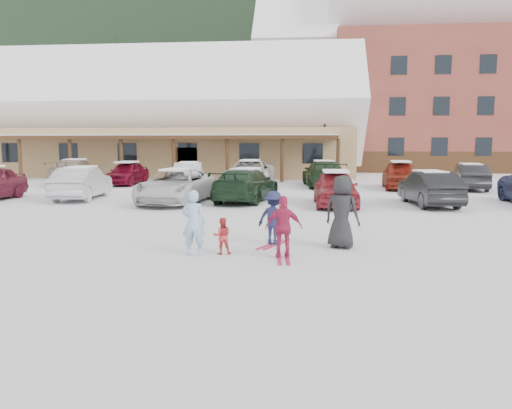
# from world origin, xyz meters

# --- Properties ---
(ground) EXTENTS (160.00, 160.00, 0.00)m
(ground) POSITION_xyz_m (0.00, 0.00, 0.00)
(ground) COLOR white
(ground) RESTS_ON ground
(forested_hillside) EXTENTS (300.00, 70.00, 38.00)m
(forested_hillside) POSITION_xyz_m (0.00, 85.00, 19.00)
(forested_hillside) COLOR black
(forested_hillside) RESTS_ON ground
(day_lodge) EXTENTS (29.12, 12.50, 10.38)m
(day_lodge) POSITION_xyz_m (-9.00, 27.96, 3.94)
(day_lodge) COLOR tan
(day_lodge) RESTS_ON ground
(alpine_hotel) EXTENTS (31.48, 14.01, 21.48)m
(alpine_hotel) POSITION_xyz_m (14.27, 38.00, 8.63)
(alpine_hotel) COLOR brown
(alpine_hotel) RESTS_ON ground
(lamp_post) EXTENTS (0.50, 0.25, 5.98)m
(lamp_post) POSITION_xyz_m (2.85, 24.88, 3.39)
(lamp_post) COLOR black
(lamp_post) RESTS_ON ground
(conifer_2) EXTENTS (5.28, 5.28, 12.24)m
(conifer_2) POSITION_xyz_m (-30.00, 42.00, 6.83)
(conifer_2) COLOR black
(conifer_2) RESTS_ON ground
(conifer_3) EXTENTS (3.96, 3.96, 9.18)m
(conifer_3) POSITION_xyz_m (6.00, 44.00, 5.12)
(conifer_3) COLOR black
(conifer_3) RESTS_ON ground
(adult_skier) EXTENTS (0.56, 0.37, 1.52)m
(adult_skier) POSITION_xyz_m (-0.98, -0.62, 0.76)
(adult_skier) COLOR #9ABAE2
(adult_skier) RESTS_ON ground
(toddler_red) EXTENTS (0.48, 0.41, 0.86)m
(toddler_red) POSITION_xyz_m (-0.35, -0.41, 0.43)
(toddler_red) COLOR red
(toddler_red) RESTS_ON ground
(child_navy) EXTENTS (1.02, 0.82, 1.38)m
(child_navy) POSITION_xyz_m (0.78, 0.74, 0.69)
(child_navy) COLOR #1C1E44
(child_navy) RESTS_ON ground
(skis_child_navy) EXTENTS (0.74, 1.37, 0.03)m
(skis_child_navy) POSITION_xyz_m (0.78, 0.74, 0.01)
(skis_child_navy) COLOR #AF1944
(skis_child_navy) RESTS_ON ground
(child_magenta) EXTENTS (0.85, 0.41, 1.41)m
(child_magenta) POSITION_xyz_m (1.10, -0.69, 0.71)
(child_magenta) COLOR #B1224A
(child_magenta) RESTS_ON ground
(skis_child_magenta) EXTENTS (0.30, 1.41, 0.03)m
(skis_child_magenta) POSITION_xyz_m (1.10, -0.69, 0.01)
(skis_child_magenta) COLOR #AF1944
(skis_child_magenta) RESTS_ON ground
(bystander_dark) EXTENTS (1.05, 0.91, 1.81)m
(bystander_dark) POSITION_xyz_m (2.47, 0.55, 0.90)
(bystander_dark) COLOR black
(bystander_dark) RESTS_ON ground
(parked_car_1) EXTENTS (2.04, 4.61, 1.47)m
(parked_car_1) POSITION_xyz_m (-8.62, 10.07, 0.74)
(parked_car_1) COLOR #B7B9BD
(parked_car_1) RESTS_ON ground
(parked_car_2) EXTENTS (2.79, 5.38, 1.45)m
(parked_car_2) POSITION_xyz_m (-3.94, 9.09, 0.72)
(parked_car_2) COLOR silver
(parked_car_2) RESTS_ON ground
(parked_car_3) EXTENTS (2.83, 5.23, 1.44)m
(parked_car_3) POSITION_xyz_m (-1.06, 10.02, 0.72)
(parked_car_3) COLOR #19301C
(parked_car_3) RESTS_ON ground
(parked_car_4) EXTENTS (1.78, 4.24, 1.43)m
(parked_car_4) POSITION_xyz_m (2.77, 8.84, 0.72)
(parked_car_4) COLOR maroon
(parked_car_4) RESTS_ON ground
(parked_car_5) EXTENTS (1.87, 4.40, 1.41)m
(parked_car_5) POSITION_xyz_m (6.64, 9.29, 0.70)
(parked_car_5) COLOR black
(parked_car_5) RESTS_ON ground
(parked_car_7) EXTENTS (2.86, 5.53, 1.53)m
(parked_car_7) POSITION_xyz_m (-12.59, 17.69, 0.77)
(parked_car_7) COLOR gray
(parked_car_7) RESTS_ON ground
(parked_car_8) EXTENTS (1.77, 4.15, 1.40)m
(parked_car_8) POSITION_xyz_m (-9.29, 17.67, 0.70)
(parked_car_8) COLOR maroon
(parked_car_8) RESTS_ON ground
(parked_car_9) EXTENTS (2.24, 4.55, 1.43)m
(parked_car_9) POSITION_xyz_m (-5.18, 16.55, 0.72)
(parked_car_9) COLOR silver
(parked_car_9) RESTS_ON ground
(parked_car_10) EXTENTS (2.66, 5.58, 1.54)m
(parked_car_10) POSITION_xyz_m (-1.72, 17.44, 0.77)
(parked_car_10) COLOR silver
(parked_car_10) RESTS_ON ground
(parked_car_11) EXTENTS (2.64, 5.41, 1.52)m
(parked_car_11) POSITION_xyz_m (2.58, 17.47, 0.76)
(parked_car_11) COLOR #1D321A
(parked_car_11) RESTS_ON ground
(parked_car_12) EXTENTS (2.17, 4.63, 1.53)m
(parked_car_12) POSITION_xyz_m (6.78, 16.64, 0.77)
(parked_car_12) COLOR maroon
(parked_car_12) RESTS_ON ground
(parked_car_13) EXTENTS (2.14, 4.45, 1.41)m
(parked_car_13) POSITION_xyz_m (10.51, 16.53, 0.70)
(parked_car_13) COLOR black
(parked_car_13) RESTS_ON ground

